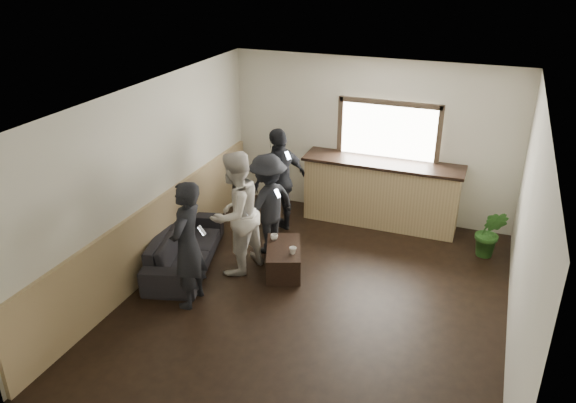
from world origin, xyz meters
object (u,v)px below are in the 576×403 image
at_px(person_a, 187,245).
at_px(sofa, 185,247).
at_px(person_d, 279,181).
at_px(bar_counter, 381,189).
at_px(coffee_table, 283,259).
at_px(cup_b, 293,251).
at_px(cup_a, 274,237).
at_px(potted_plant, 490,233).
at_px(person_c, 268,204).
at_px(person_b, 235,213).

bearing_deg(person_a, sofa, -149.92).
height_order(sofa, person_d, person_d).
relative_size(bar_counter, coffee_table, 3.03).
height_order(bar_counter, cup_b, bar_counter).
relative_size(bar_counter, person_d, 1.49).
bearing_deg(cup_a, person_d, 107.42).
relative_size(bar_counter, potted_plant, 3.28).
distance_m(bar_counter, cup_b, 2.38).
xyz_separation_m(bar_counter, potted_plant, (1.85, -0.57, -0.23)).
xyz_separation_m(person_a, person_c, (0.42, 1.71, -0.08)).
height_order(cup_a, cup_b, cup_b).
distance_m(coffee_table, person_b, 1.01).
bearing_deg(person_c, coffee_table, 65.98).
height_order(coffee_table, cup_a, cup_a).
distance_m(bar_counter, potted_plant, 1.95).
xyz_separation_m(person_b, person_d, (0.12, 1.43, -0.03)).
xyz_separation_m(cup_b, person_d, (-0.74, 1.34, 0.46)).
bearing_deg(coffee_table, person_d, 114.25).
relative_size(coffee_table, person_a, 0.50).
bearing_deg(person_b, bar_counter, 161.34).
bearing_deg(person_b, coffee_table, 124.87).
bearing_deg(coffee_table, potted_plant, 28.58).
height_order(cup_a, person_a, person_a).
bearing_deg(cup_a, person_b, -139.03).
xyz_separation_m(cup_b, person_b, (-0.86, -0.09, 0.49)).
bearing_deg(person_d, potted_plant, 124.81).
height_order(bar_counter, coffee_table, bar_counter).
distance_m(sofa, potted_plant, 4.71).
relative_size(cup_b, person_d, 0.06).
bearing_deg(potted_plant, person_c, -162.24).
bearing_deg(potted_plant, cup_b, -147.64).
xyz_separation_m(bar_counter, person_d, (-1.53, -0.90, 0.26)).
distance_m(cup_a, potted_plant, 3.35).
bearing_deg(coffee_table, person_c, 132.67).
bearing_deg(bar_counter, sofa, -134.68).
bearing_deg(person_c, person_d, -149.38).
bearing_deg(person_d, coffee_table, 53.40).
xyz_separation_m(cup_a, person_c, (-0.24, 0.32, 0.37)).
distance_m(coffee_table, cup_a, 0.36).
bearing_deg(person_b, sofa, -63.32).
xyz_separation_m(cup_a, cup_b, (0.41, -0.29, 0.01)).
height_order(sofa, person_a, person_a).
distance_m(bar_counter, cup_a, 2.30).
relative_size(coffee_table, person_b, 0.48).
distance_m(coffee_table, person_a, 1.65).
distance_m(coffee_table, potted_plant, 3.23).
bearing_deg(cup_a, potted_plant, 24.30).
distance_m(cup_a, person_b, 0.77).
height_order(bar_counter, person_d, bar_counter).
xyz_separation_m(coffee_table, cup_a, (-0.22, 0.17, 0.24)).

